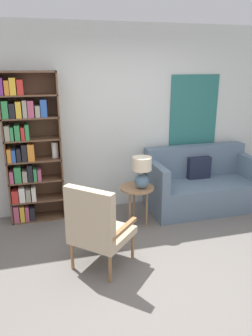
{
  "coord_description": "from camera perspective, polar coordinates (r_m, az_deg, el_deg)",
  "views": [
    {
      "loc": [
        -1.03,
        -2.67,
        2.16
      ],
      "look_at": [
        0.0,
        1.1,
        0.9
      ],
      "focal_mm": 35.0,
      "sensor_mm": 36.0,
      "label": 1
    }
  ],
  "objects": [
    {
      "name": "ground_plane",
      "position": [
        3.58,
        4.86,
        -19.26
      ],
      "size": [
        14.0,
        14.0,
        0.0
      ],
      "primitive_type": "plane",
      "color": "#66605B"
    },
    {
      "name": "side_table",
      "position": [
        4.47,
        1.92,
        -4.18
      ],
      "size": [
        0.46,
        0.46,
        0.56
      ],
      "color": "#99704C",
      "rests_on": "ground_plane"
    },
    {
      "name": "wall_back",
      "position": [
        4.88,
        -2.65,
        8.28
      ],
      "size": [
        6.4,
        0.08,
        2.7
      ],
      "color": "silver",
      "rests_on": "ground_plane"
    },
    {
      "name": "armchair",
      "position": [
        3.5,
        -5.21,
        -9.93
      ],
      "size": [
        0.81,
        0.81,
        0.98
      ],
      "color": "olive",
      "rests_on": "ground_plane"
    },
    {
      "name": "table_lamp",
      "position": [
        4.32,
        2.77,
        -0.44
      ],
      "size": [
        0.26,
        0.26,
        0.43
      ],
      "color": "slate",
      "rests_on": "side_table"
    },
    {
      "name": "couch",
      "position": [
        5.21,
        12.86,
        -2.97
      ],
      "size": [
        1.65,
        0.81,
        0.93
      ],
      "color": "slate",
      "rests_on": "ground_plane"
    },
    {
      "name": "bookshelf",
      "position": [
        4.66,
        -16.83,
        3.05
      ],
      "size": [
        0.74,
        0.3,
        2.06
      ],
      "color": "brown",
      "rests_on": "ground_plane"
    }
  ]
}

